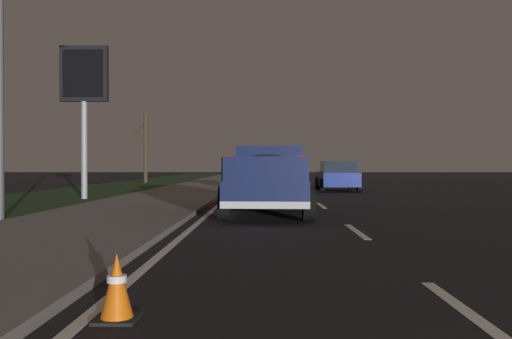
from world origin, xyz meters
TOP-DOWN VIEW (x-y plane):
  - ground at (27.00, 0.00)m, footprint 144.00×144.00m
  - sidewalk_shoulder at (27.00, 5.70)m, footprint 108.00×4.00m
  - grass_verge at (27.00, 10.70)m, footprint 108.00×6.00m
  - lane_markings at (28.88, 2.55)m, footprint 108.00×3.54m
  - pickup_truck at (13.74, 1.75)m, footprint 5.49×2.41m
  - sedan_red at (26.69, 1.56)m, footprint 4.40×2.02m
  - sedan_blue at (26.51, -1.86)m, footprint 4.43×2.08m
  - gas_price_sign at (20.04, 9.03)m, footprint 0.27×1.90m
  - street_light_near at (12.00, 7.96)m, footprint 0.36×1.97m
  - bare_tree_far at (38.98, 10.97)m, footprint 1.33×1.85m
  - traffic_cone_near at (3.87, 3.11)m, footprint 0.36×0.36m

SIDE VIEW (x-z plane):
  - ground at x=27.00m, z-range 0.00..0.00m
  - grass_verge at x=27.00m, z-range 0.00..0.01m
  - lane_markings at x=28.88m, z-range 0.00..0.01m
  - sidewalk_shoulder at x=27.00m, z-range 0.00..0.12m
  - traffic_cone_near at x=3.87m, z-range -0.01..0.57m
  - sedan_red at x=26.69m, z-range 0.01..1.55m
  - sedan_blue at x=26.51m, z-range 0.01..1.55m
  - pickup_truck at x=13.74m, z-range 0.05..1.92m
  - bare_tree_far at x=38.98m, z-range 0.09..5.60m
  - street_light_near at x=12.00m, z-range 0.79..7.96m
  - gas_price_sign at x=20.04m, z-range 1.47..7.53m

